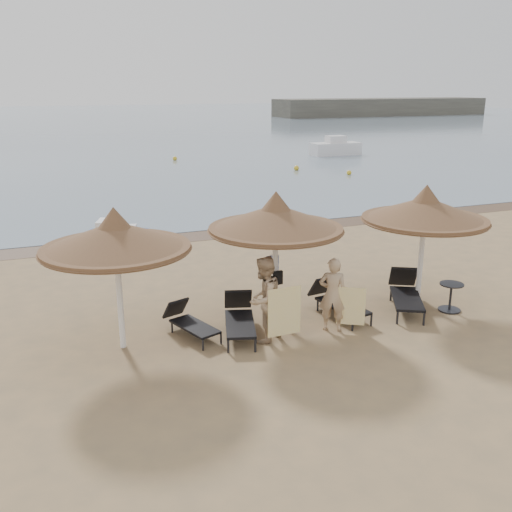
{
  "coord_description": "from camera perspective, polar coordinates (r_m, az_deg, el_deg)",
  "views": [
    {
      "loc": [
        -4.8,
        -10.97,
        5.55
      ],
      "look_at": [
        -0.07,
        1.2,
        1.59
      ],
      "focal_mm": 40.0,
      "sensor_mm": 36.0,
      "label": 1
    }
  ],
  "objects": [
    {
      "name": "side_table",
      "position": [
        15.29,
        18.87,
        -3.99
      ],
      "size": [
        0.6,
        0.6,
        0.73
      ],
      "rotation": [
        0.0,
        0.0,
        -0.03
      ],
      "color": "black",
      "rests_on": "ground"
    },
    {
      "name": "lounger_near_right",
      "position": [
        14.39,
        8.05,
        -4.38
      ],
      "size": [
        0.87,
        1.94,
        0.84
      ],
      "rotation": [
        0.0,
        0.0,
        0.14
      ],
      "color": "black",
      "rests_on": "ground"
    },
    {
      "name": "wet_sand_strip",
      "position": [
        21.65,
        -7.73,
        1.87
      ],
      "size": [
        200.0,
        1.6,
        0.01
      ],
      "primitive_type": "cube",
      "color": "brown",
      "rests_on": "ground"
    },
    {
      "name": "pedal_boat",
      "position": [
        20.76,
        -13.86,
        1.88
      ],
      "size": [
        2.36,
        1.83,
        0.96
      ],
      "rotation": [
        0.0,
        0.0,
        -0.33
      ],
      "color": "#24478E",
      "rests_on": "ground"
    },
    {
      "name": "palapa_right",
      "position": [
        14.94,
        16.56,
        4.44
      ],
      "size": [
        3.18,
        3.18,
        3.16
      ],
      "rotation": [
        0.0,
        0.0,
        -0.35
      ],
      "color": "white",
      "rests_on": "ground"
    },
    {
      "name": "person_right",
      "position": [
        13.25,
        7.7,
        -3.25
      ],
      "size": [
        1.12,
        1.02,
        2.05
      ],
      "primitive_type": "imported",
      "rotation": [
        0.0,
        0.0,
        2.59
      ],
      "color": "tan",
      "rests_on": "ground"
    },
    {
      "name": "palapa_left",
      "position": [
        12.17,
        -13.89,
        1.85
      ],
      "size": [
        3.16,
        3.16,
        3.14
      ],
      "rotation": [
        0.0,
        0.0,
        -0.18
      ],
      "color": "white",
      "rests_on": "ground"
    },
    {
      "name": "bag_patterned",
      "position": [
        13.78,
        1.65,
        -0.8
      ],
      "size": [
        0.35,
        0.21,
        0.42
      ],
      "rotation": [
        0.0,
        0.0,
        0.32
      ],
      "color": "white",
      "rests_on": "ground"
    },
    {
      "name": "buoy_extra",
      "position": [
        38.4,
        4.06,
        8.77
      ],
      "size": [
        0.34,
        0.34,
        0.34
      ],
      "primitive_type": "sphere",
      "color": "gold",
      "rests_on": "ground"
    },
    {
      "name": "buoy_mid",
      "position": [
        43.8,
        -8.11,
        9.63
      ],
      "size": [
        0.32,
        0.32,
        0.32
      ],
      "primitive_type": "sphere",
      "color": "gold",
      "rests_on": "ground"
    },
    {
      "name": "lounger_far_left",
      "position": [
        13.24,
        -6.71,
        -6.48
      ],
      "size": [
        1.05,
        1.72,
        0.73
      ],
      "rotation": [
        0.0,
        0.0,
        0.34
      ],
      "color": "black",
      "rests_on": "ground"
    },
    {
      "name": "ground",
      "position": [
        13.19,
        2.18,
        -8.01
      ],
      "size": [
        160.0,
        160.0,
        0.0
      ],
      "primitive_type": "plane",
      "color": "#9A7A4F",
      "rests_on": "ground"
    },
    {
      "name": "person_left",
      "position": [
        12.56,
        0.78,
        -3.7
      ],
      "size": [
        1.24,
        1.17,
        2.27
      ],
      "primitive_type": "imported",
      "rotation": [
        0.0,
        0.0,
        3.78
      ],
      "color": "tan",
      "rests_on": "ground"
    },
    {
      "name": "sea",
      "position": [
        91.26,
        -18.65,
        12.53
      ],
      "size": [
        200.0,
        140.0,
        0.03
      ],
      "primitive_type": "cube",
      "color": "slate",
      "rests_on": "ground"
    },
    {
      "name": "buoy_right",
      "position": [
        36.83,
        9.29,
        8.22
      ],
      "size": [
        0.31,
        0.31,
        0.31
      ],
      "primitive_type": "sphere",
      "color": "gold",
      "rests_on": "ground"
    },
    {
      "name": "bag_dark",
      "position": [
        13.56,
        2.2,
        -2.19
      ],
      "size": [
        0.24,
        0.1,
        0.33
      ],
      "rotation": [
        0.0,
        0.0,
        0.09
      ],
      "color": "black",
      "rests_on": "ground"
    },
    {
      "name": "palapa_center",
      "position": [
        13.31,
        1.99,
        3.77
      ],
      "size": [
        3.21,
        3.21,
        3.18
      ],
      "rotation": [
        0.0,
        0.0,
        0.25
      ],
      "color": "white",
      "rests_on": "ground"
    },
    {
      "name": "lounger_near_left",
      "position": [
        13.23,
        -1.67,
        -6.08
      ],
      "size": [
        1.18,
        2.04,
        0.87
      ],
      "rotation": [
        0.0,
        0.0,
        -0.29
      ],
      "color": "black",
      "rests_on": "ground"
    },
    {
      "name": "lounger_far_right",
      "position": [
        15.14,
        14.74,
        -3.53
      ],
      "size": [
        1.58,
        2.14,
        0.93
      ],
      "rotation": [
        0.0,
        0.0,
        -0.5
      ],
      "color": "black",
      "rests_on": "ground"
    },
    {
      "name": "towel_left",
      "position": [
        12.52,
        2.86,
        -5.57
      ],
      "size": [
        0.8,
        0.05,
        1.12
      ],
      "rotation": [
        0.0,
        0.0,
        0.04
      ],
      "color": "yellow",
      "rests_on": "ground"
    },
    {
      "name": "towel_right",
      "position": [
        13.35,
        9.47,
        -4.98
      ],
      "size": [
        0.58,
        0.35,
        0.92
      ],
      "rotation": [
        0.0,
        0.0,
        -0.53
      ],
      "color": "yellow",
      "rests_on": "ground"
    }
  ]
}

